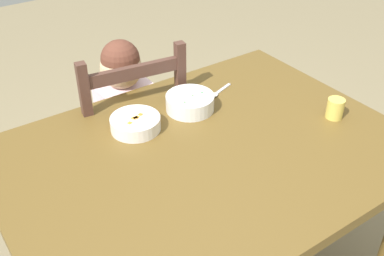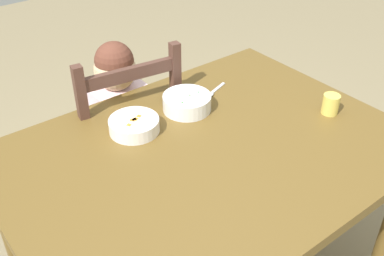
{
  "view_description": "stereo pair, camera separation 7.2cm",
  "coord_description": "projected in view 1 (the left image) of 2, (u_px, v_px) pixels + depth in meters",
  "views": [
    {
      "loc": [
        -0.73,
        -0.97,
        1.68
      ],
      "look_at": [
        -0.01,
        0.07,
        0.81
      ],
      "focal_mm": 43.28,
      "sensor_mm": 36.0,
      "label": 1
    },
    {
      "loc": [
        -0.79,
        -0.93,
        1.68
      ],
      "look_at": [
        -0.01,
        0.07,
        0.81
      ],
      "focal_mm": 43.28,
      "sensor_mm": 36.0,
      "label": 2
    }
  ],
  "objects": [
    {
      "name": "drinking_cup",
      "position": [
        335.0,
        108.0,
        1.66
      ],
      "size": [
        0.06,
        0.06,
        0.07
      ],
      "primitive_type": "cylinder",
      "color": "#DCC353",
      "rests_on": "dining_table"
    },
    {
      "name": "bowl_of_peas",
      "position": [
        190.0,
        102.0,
        1.71
      ],
      "size": [
        0.18,
        0.18,
        0.06
      ],
      "color": "white",
      "rests_on": "dining_table"
    },
    {
      "name": "bowl_of_carrots",
      "position": [
        135.0,
        123.0,
        1.61
      ],
      "size": [
        0.18,
        0.18,
        0.05
      ],
      "color": "white",
      "rests_on": "dining_table"
    },
    {
      "name": "dining_table",
      "position": [
        206.0,
        173.0,
        1.58
      ],
      "size": [
        1.32,
        0.98,
        0.76
      ],
      "color": "brown",
      "rests_on": "ground"
    },
    {
      "name": "child_figure",
      "position": [
        128.0,
        114.0,
        1.95
      ],
      "size": [
        0.32,
        0.31,
        0.94
      ],
      "color": "silver",
      "rests_on": "ground"
    },
    {
      "name": "spoon",
      "position": [
        217.0,
        93.0,
        1.82
      ],
      "size": [
        0.14,
        0.06,
        0.01
      ],
      "color": "silver",
      "rests_on": "dining_table"
    },
    {
      "name": "dining_chair",
      "position": [
        129.0,
        146.0,
        2.05
      ],
      "size": [
        0.47,
        0.47,
        0.96
      ],
      "color": "#4E3027",
      "rests_on": "ground"
    }
  ]
}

